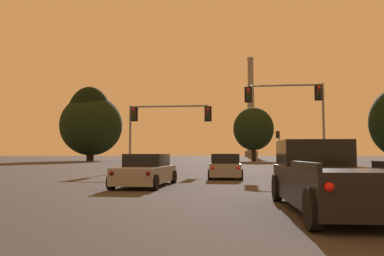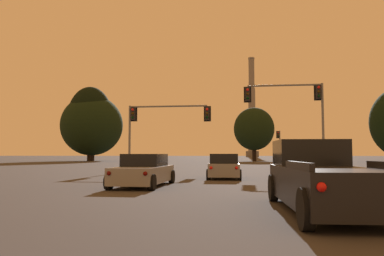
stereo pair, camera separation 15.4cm
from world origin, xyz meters
name	(u,v)px [view 2 (the right image)]	position (x,y,z in m)	size (l,w,h in m)	color
pickup_truck_right_lane_third	(323,179)	(3.05, 8.70, 0.80)	(2.41, 5.58, 1.82)	black
hatchback_center_lane_front	(224,167)	(0.10, 20.97, 0.66)	(2.00, 4.15, 1.44)	gray
sedan_left_lane_second	(144,171)	(-3.23, 15.23, 0.67)	(2.08, 4.74, 1.43)	gray
traffic_light_far_right	(279,141)	(7.82, 64.13, 3.57)	(0.78, 0.50, 5.42)	slate
traffic_light_overhead_right	(297,104)	(5.37, 27.98, 5.21)	(6.09, 0.50, 6.79)	slate
traffic_light_overhead_left	(158,120)	(-5.61, 28.77, 4.20)	(6.90, 0.50, 5.42)	slate
smokestack	(252,118)	(7.29, 176.37, 18.56)	(6.05, 6.05, 47.27)	slate
treeline_left_mid	(90,118)	(-29.60, 72.86, 8.86)	(9.26, 8.33, 15.40)	black
treeline_center_left	(92,125)	(-29.40, 73.35, 7.40)	(12.89, 11.60, 13.69)	black
treeline_far_right	(254,129)	(4.03, 74.63, 6.45)	(8.07, 7.26, 10.76)	black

